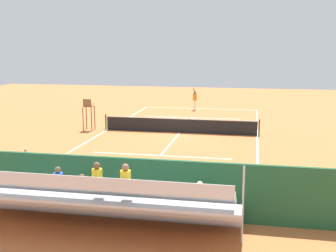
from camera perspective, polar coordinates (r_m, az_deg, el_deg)
ground_plane at (r=28.60m, az=1.56°, el=-0.89°), size 60.00×60.00×0.00m
court_line_markings at (r=28.63m, az=1.58°, el=-0.87°), size 10.10×22.20×0.01m
tennis_net at (r=28.50m, az=1.57°, el=0.10°), size 10.30×0.10×1.07m
backdrop_wall at (r=15.17m, az=-7.46°, el=-7.69°), size 18.00×0.16×2.00m
bleacher_stand at (r=13.98m, az=-9.04°, el=-9.72°), size 9.06×2.40×2.48m
umpire_chair at (r=29.72m, az=-10.40°, el=1.95°), size 0.67×0.67×2.14m
courtside_bench at (r=15.52m, az=0.10°, el=-8.89°), size 1.80×0.40×0.93m
equipment_bag at (r=16.05m, az=-7.40°, el=-9.76°), size 0.90×0.36×0.36m
tennis_player at (r=38.30m, az=3.54°, el=3.61°), size 0.37×0.53×1.93m
tennis_racket at (r=38.91m, az=2.32°, el=2.25°), size 0.34×0.58×0.03m
tennis_ball_near at (r=35.11m, az=5.29°, el=1.31°), size 0.07×0.07×0.07m
line_judge at (r=17.17m, az=-18.52°, el=-5.92°), size 0.38×0.54×1.93m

